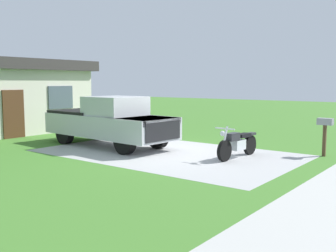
{
  "coord_description": "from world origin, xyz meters",
  "views": [
    {
      "loc": [
        -10.64,
        -8.18,
        2.43
      ],
      "look_at": [
        0.29,
        0.21,
        0.9
      ],
      "focal_mm": 42.28,
      "sensor_mm": 36.0,
      "label": 1
    }
  ],
  "objects": [
    {
      "name": "ground_plane",
      "position": [
        0.0,
        0.0,
        0.0
      ],
      "size": [
        80.0,
        80.0,
        0.0
      ],
      "primitive_type": "plane",
      "color": "#3E7129"
    },
    {
      "name": "driveway_pad",
      "position": [
        0.0,
        0.0,
        0.0
      ],
      "size": [
        5.33,
        8.72,
        0.01
      ],
      "primitive_type": "cube",
      "color": "#A3A3A3",
      "rests_on": "ground"
    },
    {
      "name": "motorcycle",
      "position": [
        0.68,
        -2.31,
        0.47
      ],
      "size": [
        2.21,
        0.7,
        1.09
      ],
      "color": "black",
      "rests_on": "ground"
    },
    {
      "name": "pickup_truck",
      "position": [
        -0.14,
        2.78,
        0.95
      ],
      "size": [
        2.37,
        5.74,
        1.9
      ],
      "color": "black",
      "rests_on": "ground"
    },
    {
      "name": "mailbox",
      "position": [
        2.69,
        -4.44,
        0.98
      ],
      "size": [
        0.26,
        0.48,
        1.26
      ],
      "color": "#4C3823",
      "rests_on": "ground"
    }
  ]
}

